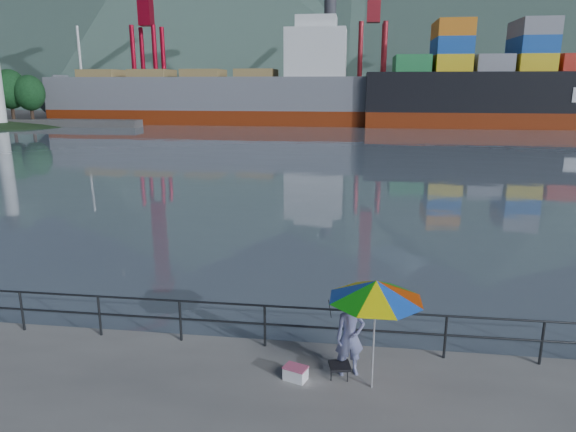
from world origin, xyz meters
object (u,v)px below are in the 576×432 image
object	(u,v)px
cooler_bag	(296,374)
bulk_carrier	(224,96)
beach_umbrella	(376,290)
fisherman	(350,337)

from	to	relation	value
cooler_bag	bulk_carrier	distance (m)	75.30
beach_umbrella	cooler_bag	world-z (taller)	beach_umbrella
cooler_bag	bulk_carrier	size ratio (longest dim) A/B	0.01
fisherman	bulk_carrier	xyz separation A→B (m)	(-21.24, 72.05, 3.28)
cooler_bag	bulk_carrier	xyz separation A→B (m)	(-20.17, 72.44, 3.99)
fisherman	cooler_bag	xyz separation A→B (m)	(-1.07, -0.38, -0.71)
beach_umbrella	cooler_bag	size ratio (longest dim) A/B	5.41
beach_umbrella	bulk_carrier	xyz separation A→B (m)	(-21.70, 72.51, 2.04)
beach_umbrella	bulk_carrier	size ratio (longest dim) A/B	0.05
fisherman	beach_umbrella	size ratio (longest dim) A/B	0.69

